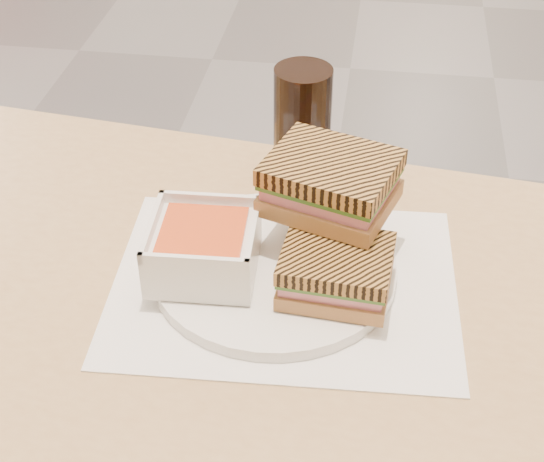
# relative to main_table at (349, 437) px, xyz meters

# --- Properties ---
(main_table) EXTENTS (1.27, 0.84, 0.75)m
(main_table) POSITION_rel_main_table_xyz_m (0.00, 0.00, 0.00)
(main_table) COLOR tan
(main_table) RESTS_ON ground
(tray_liner) EXTENTS (0.37, 0.30, 0.00)m
(tray_liner) POSITION_rel_main_table_xyz_m (-0.08, 0.10, 0.11)
(tray_liner) COLOR white
(tray_liner) RESTS_ON main_table
(plate) EXTENTS (0.26, 0.26, 0.01)m
(plate) POSITION_rel_main_table_xyz_m (-0.09, 0.11, 0.12)
(plate) COLOR white
(plate) RESTS_ON tray_liner
(soup_bowl) EXTENTS (0.11, 0.11, 0.06)m
(soup_bowl) POSITION_rel_main_table_xyz_m (-0.16, 0.09, 0.16)
(soup_bowl) COLOR white
(soup_bowl) RESTS_ON plate
(panini_lower) EXTENTS (0.11, 0.10, 0.05)m
(panini_lower) POSITION_rel_main_table_xyz_m (-0.03, 0.08, 0.16)
(panini_lower) COLOR #9C6839
(panini_lower) RESTS_ON plate
(panini_upper) EXTENTS (0.15, 0.14, 0.06)m
(panini_upper) POSITION_rel_main_table_xyz_m (-0.04, 0.15, 0.21)
(panini_upper) COLOR #9C6839
(panini_upper) RESTS_ON panini_lower
(cola_glass) EXTENTS (0.07, 0.07, 0.15)m
(cola_glass) POSITION_rel_main_table_xyz_m (-0.09, 0.30, 0.19)
(cola_glass) COLOR black
(cola_glass) RESTS_ON main_table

